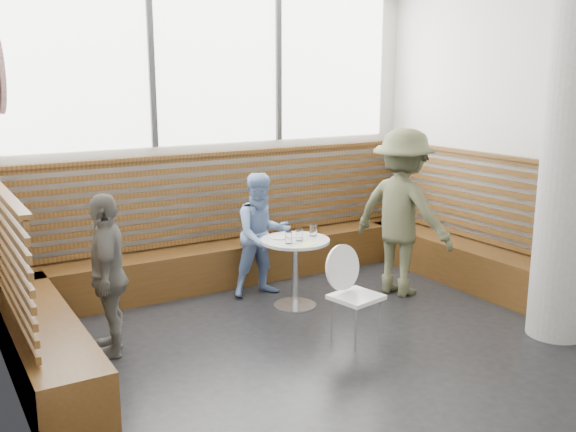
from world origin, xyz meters
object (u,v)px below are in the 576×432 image
cafe_table (295,259)px  concrete_column (571,158)px  adult_man (402,213)px  cafe_chair (352,286)px  child_back (262,235)px  child_left (108,275)px

cafe_table → concrete_column: bearing=-47.6°
adult_man → cafe_chair: bearing=104.8°
concrete_column → child_back: concrete_column is taller
adult_man → child_back: adult_man is taller
concrete_column → adult_man: bearing=105.9°
concrete_column → cafe_table: 2.68m
cafe_table → child_left: 1.90m
concrete_column → adult_man: 1.81m
child_left → adult_man: bearing=108.3°
cafe_chair → child_back: (-0.10, 1.45, 0.16)m
concrete_column → cafe_chair: 2.16m
cafe_table → cafe_chair: (-0.00, -0.95, -0.01)m
adult_man → child_left: bearing=71.6°
adult_man → child_left: size_ratio=1.29×
cafe_table → cafe_chair: 0.95m
child_back → child_left: 1.90m
child_back → child_left: bearing=-155.2°
child_left → concrete_column: bearing=84.4°
cafe_chair → concrete_column: bearing=-38.8°
cafe_table → child_left: child_left is taller
child_back → cafe_table: bearing=-73.1°
concrete_column → cafe_table: bearing=132.4°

